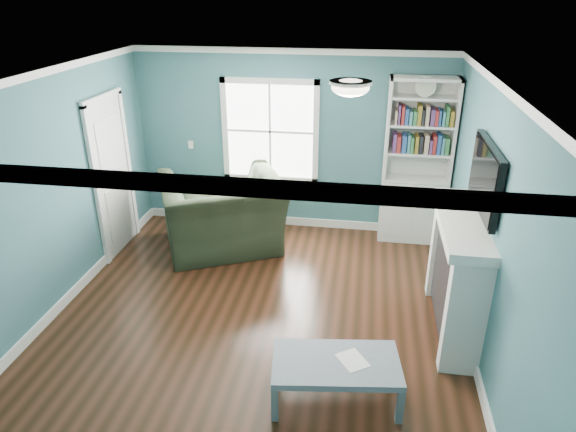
# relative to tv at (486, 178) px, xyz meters

# --- Properties ---
(floor) EXTENTS (5.00, 5.00, 0.00)m
(floor) POSITION_rel_tv_xyz_m (-2.20, -0.20, -1.72)
(floor) COLOR black
(floor) RESTS_ON ground
(room_walls) EXTENTS (5.00, 5.00, 5.00)m
(room_walls) POSITION_rel_tv_xyz_m (-2.20, -0.20, -0.14)
(room_walls) COLOR #326767
(room_walls) RESTS_ON ground
(trim) EXTENTS (4.50, 5.00, 2.60)m
(trim) POSITION_rel_tv_xyz_m (-2.20, -0.20, -0.49)
(trim) COLOR white
(trim) RESTS_ON ground
(window) EXTENTS (1.40, 0.06, 1.50)m
(window) POSITION_rel_tv_xyz_m (-2.50, 2.29, -0.27)
(window) COLOR white
(window) RESTS_ON room_walls
(bookshelf) EXTENTS (0.90, 0.35, 2.31)m
(bookshelf) POSITION_rel_tv_xyz_m (-0.43, 2.10, -0.80)
(bookshelf) COLOR silver
(bookshelf) RESTS_ON ground
(fireplace) EXTENTS (0.44, 1.58, 1.30)m
(fireplace) POSITION_rel_tv_xyz_m (-0.12, 0.00, -1.09)
(fireplace) COLOR black
(fireplace) RESTS_ON ground
(tv) EXTENTS (0.06, 1.10, 0.65)m
(tv) POSITION_rel_tv_xyz_m (0.00, 0.00, 0.00)
(tv) COLOR black
(tv) RESTS_ON fireplace
(door) EXTENTS (0.12, 0.98, 2.17)m
(door) POSITION_rel_tv_xyz_m (-4.42, 1.20, -0.65)
(door) COLOR silver
(door) RESTS_ON ground
(ceiling_fixture) EXTENTS (0.38, 0.38, 0.15)m
(ceiling_fixture) POSITION_rel_tv_xyz_m (-1.30, -0.10, 0.82)
(ceiling_fixture) COLOR white
(ceiling_fixture) RESTS_ON room_walls
(light_switch) EXTENTS (0.08, 0.01, 0.12)m
(light_switch) POSITION_rel_tv_xyz_m (-3.70, 2.28, -0.52)
(light_switch) COLOR white
(light_switch) RESTS_ON room_walls
(recliner) EXTENTS (1.86, 1.60, 1.37)m
(recliner) POSITION_rel_tv_xyz_m (-3.01, 1.40, -1.04)
(recliner) COLOR #212E1D
(recliner) RESTS_ON ground
(coffee_table) EXTENTS (1.18, 0.74, 0.40)m
(coffee_table) POSITION_rel_tv_xyz_m (-1.26, -1.22, -1.37)
(coffee_table) COLOR #4D575D
(coffee_table) RESTS_ON ground
(paper_sheet) EXTENTS (0.32, 0.34, 0.00)m
(paper_sheet) POSITION_rel_tv_xyz_m (-1.12, -1.18, -1.32)
(paper_sheet) COLOR white
(paper_sheet) RESTS_ON coffee_table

